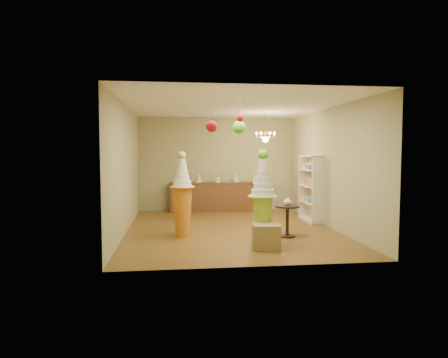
{
  "coord_description": "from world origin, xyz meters",
  "views": [
    {
      "loc": [
        -1.34,
        -9.65,
        1.92
      ],
      "look_at": [
        -0.15,
        0.0,
        1.24
      ],
      "focal_mm": 32.0,
      "sensor_mm": 36.0,
      "label": 1
    }
  ],
  "objects": [
    {
      "name": "ceiling",
      "position": [
        0.0,
        0.0,
        3.0
      ],
      "size": [
        6.5,
        6.5,
        0.0
      ],
      "primitive_type": "plane",
      "rotation": [
        3.14,
        0.0,
        0.0
      ],
      "color": "white",
      "rests_on": "ground"
    },
    {
      "name": "pedestal_orange",
      "position": [
        -1.19,
        -0.8,
        0.73
      ],
      "size": [
        0.53,
        0.53,
        1.91
      ],
      "rotation": [
        0.0,
        0.0,
        0.01
      ],
      "color": "#C46F16",
      "rests_on": "floor"
    },
    {
      "name": "floor",
      "position": [
        0.0,
        0.0,
        0.0
      ],
      "size": [
        6.5,
        6.5,
        0.0
      ],
      "primitive_type": "plane",
      "color": "brown",
      "rests_on": "ground"
    },
    {
      "name": "pom_green_mid",
      "position": [
        -0.07,
        -1.77,
        2.39
      ],
      "size": [
        0.25,
        0.25,
        0.73
      ],
      "color": "#3C372B",
      "rests_on": "ceiling"
    },
    {
      "name": "pom_red_right",
      "position": [
        -0.12,
        -2.16,
        2.54
      ],
      "size": [
        0.14,
        0.14,
        0.53
      ],
      "color": "#3C372B",
      "rests_on": "ceiling"
    },
    {
      "name": "pedestal_green",
      "position": [
        0.45,
        -1.62,
        0.77
      ],
      "size": [
        0.59,
        0.59,
        1.95
      ],
      "rotation": [
        0.0,
        0.0,
        0.04
      ],
      "color": "#A3C82C",
      "rests_on": "floor"
    },
    {
      "name": "round_table",
      "position": [
        1.14,
        -1.06,
        0.46
      ],
      "size": [
        0.71,
        0.71,
        0.71
      ],
      "rotation": [
        0.0,
        0.0,
        0.37
      ],
      "color": "black",
      "rests_on": "floor"
    },
    {
      "name": "wall_right",
      "position": [
        2.5,
        0.0,
        1.5
      ],
      "size": [
        0.04,
        6.5,
        3.0
      ],
      "primitive_type": "cube",
      "color": "#989769",
      "rests_on": "ground"
    },
    {
      "name": "chandelier",
      "position": [
        1.19,
        1.36,
        2.3
      ],
      "size": [
        0.69,
        0.69,
        0.85
      ],
      "rotation": [
        0.0,
        0.0,
        -0.23
      ],
      "color": "gold",
      "rests_on": "ceiling"
    },
    {
      "name": "shelving_unit",
      "position": [
        2.34,
        0.8,
        0.9
      ],
      "size": [
        0.33,
        1.2,
        1.8
      ],
      "color": "beige",
      "rests_on": "floor"
    },
    {
      "name": "burlap_riser",
      "position": [
        0.44,
        -2.03,
        0.24
      ],
      "size": [
        0.59,
        0.59,
        0.48
      ],
      "primitive_type": "cube",
      "rotation": [
        0.0,
        0.0,
        -0.13
      ],
      "color": "olive",
      "rests_on": "floor"
    },
    {
      "name": "wall_left",
      "position": [
        -2.5,
        0.0,
        1.5
      ],
      "size": [
        0.04,
        6.5,
        3.0
      ],
      "primitive_type": "cube",
      "color": "#989769",
      "rests_on": "ground"
    },
    {
      "name": "wall_front",
      "position": [
        0.0,
        -3.25,
        1.5
      ],
      "size": [
        5.0,
        0.04,
        3.0
      ],
      "primitive_type": "cube",
      "color": "#989769",
      "rests_on": "ground"
    },
    {
      "name": "pom_red_left",
      "position": [
        -0.66,
        -2.24,
        2.38
      ],
      "size": [
        0.21,
        0.21,
        0.73
      ],
      "color": "#3C372B",
      "rests_on": "ceiling"
    },
    {
      "name": "vase",
      "position": [
        1.14,
        -1.06,
        0.8
      ],
      "size": [
        0.21,
        0.21,
        0.2
      ],
      "primitive_type": "imported",
      "rotation": [
        0.0,
        0.0,
        0.14
      ],
      "color": "beige",
      "rests_on": "round_table"
    },
    {
      "name": "sideboard",
      "position": [
        0.0,
        2.97,
        0.48
      ],
      "size": [
        3.04,
        0.54,
        1.16
      ],
      "color": "#55321A",
      "rests_on": "floor"
    },
    {
      "name": "wall_back",
      "position": [
        0.0,
        3.25,
        1.5
      ],
      "size": [
        5.0,
        0.04,
        3.0
      ],
      "primitive_type": "cube",
      "color": "#989769",
      "rests_on": "ground"
    }
  ]
}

